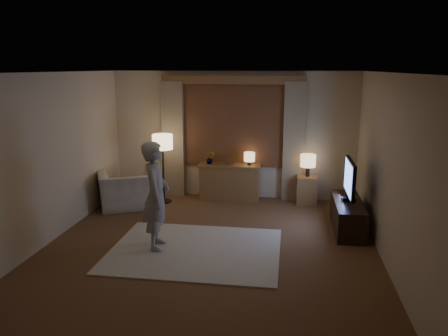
% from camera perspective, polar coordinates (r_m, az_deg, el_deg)
% --- Properties ---
extents(room, '(5.04, 5.54, 2.64)m').
position_cam_1_polar(room, '(6.81, -1.21, 1.72)').
color(room, brown).
rests_on(room, ground).
extents(rug, '(2.50, 2.00, 0.02)m').
position_cam_1_polar(rug, '(6.64, -3.77, -10.63)').
color(rug, beige).
rests_on(rug, floor).
extents(sideboard, '(1.20, 0.40, 0.70)m').
position_cam_1_polar(sideboard, '(8.96, 0.75, -1.96)').
color(sideboard, brown).
rests_on(sideboard, floor).
extents(picture_frame, '(0.16, 0.02, 0.20)m').
position_cam_1_polar(picture_frame, '(8.86, 0.75, 0.85)').
color(picture_frame, brown).
rests_on(picture_frame, sideboard).
extents(plant, '(0.17, 0.13, 0.30)m').
position_cam_1_polar(plant, '(8.91, -1.79, 1.24)').
color(plant, '#999999').
rests_on(plant, sideboard).
extents(table_lamp_sideboard, '(0.22, 0.22, 0.30)m').
position_cam_1_polar(table_lamp_sideboard, '(8.79, 3.34, 1.39)').
color(table_lamp_sideboard, black).
rests_on(table_lamp_sideboard, sideboard).
extents(floor_lamp, '(0.40, 0.40, 1.38)m').
position_cam_1_polar(floor_lamp, '(8.70, -8.03, 2.91)').
color(floor_lamp, black).
rests_on(floor_lamp, floor).
extents(armchair, '(1.42, 1.35, 0.72)m').
position_cam_1_polar(armchair, '(8.66, -12.40, -2.75)').
color(armchair, beige).
rests_on(armchair, floor).
extents(side_table, '(0.40, 0.40, 0.56)m').
position_cam_1_polar(side_table, '(8.87, 10.76, -2.84)').
color(side_table, brown).
rests_on(side_table, floor).
extents(table_lamp_side, '(0.30, 0.30, 0.44)m').
position_cam_1_polar(table_lamp_side, '(8.73, 10.92, 0.88)').
color(table_lamp_side, black).
rests_on(table_lamp_side, side_table).
extents(tv_stand, '(0.45, 1.40, 0.50)m').
position_cam_1_polar(tv_stand, '(7.63, 15.82, -5.98)').
color(tv_stand, black).
rests_on(tv_stand, floor).
extents(tv, '(0.23, 0.96, 0.69)m').
position_cam_1_polar(tv, '(7.45, 16.11, -1.38)').
color(tv, black).
rests_on(tv, tv_stand).
extents(person, '(0.49, 0.65, 1.61)m').
position_cam_1_polar(person, '(6.51, -8.87, -3.57)').
color(person, '#ADA99F').
rests_on(person, rug).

